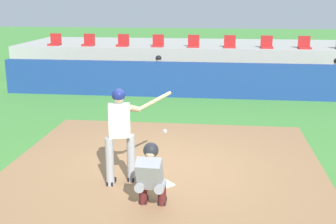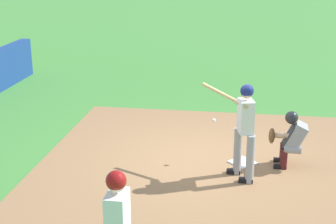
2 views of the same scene
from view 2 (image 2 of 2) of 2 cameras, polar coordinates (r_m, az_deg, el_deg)
name	(u,v)px [view 2 (image 2 of 2)]	position (r m, az deg, el deg)	size (l,w,h in m)	color
ground_plane	(202,161)	(10.19, 3.91, -5.54)	(80.00, 80.00, 0.00)	#428438
dirt_infield	(202,161)	(10.19, 3.91, -5.51)	(6.40, 6.40, 0.01)	#936B47
home_plate	(243,162)	(10.16, 8.43, -5.64)	(0.44, 0.44, 0.02)	white
batter_at_plate	(244,125)	(9.16, 8.58, -1.52)	(1.10, 1.06, 1.80)	#99999E
catcher_crouched	(290,137)	(9.98, 13.58, -2.77)	(0.49, 1.84, 1.13)	gray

